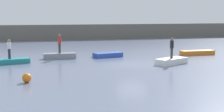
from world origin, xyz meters
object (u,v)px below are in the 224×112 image
at_px(rowboat_teal, 10,61).
at_px(rowboat_grey, 60,56).
at_px(rowboat_blue, 108,55).
at_px(person_white_shirt, 9,48).
at_px(rowboat_white, 171,61).
at_px(rowboat_orange, 197,53).
at_px(person_red_shirt, 59,43).
at_px(mooring_buoy, 27,78).
at_px(person_dark_shirt, 172,47).

relative_size(rowboat_teal, rowboat_grey, 1.07).
height_order(rowboat_blue, person_white_shirt, person_white_shirt).
xyz_separation_m(rowboat_white, rowboat_orange, (5.21, 4.93, -0.02)).
relative_size(rowboat_teal, person_red_shirt, 1.80).
height_order(rowboat_grey, mooring_buoy, mooring_buoy).
bearing_deg(rowboat_blue, rowboat_teal, 178.54).
bearing_deg(person_dark_shirt, mooring_buoy, -159.57).
xyz_separation_m(rowboat_grey, person_red_shirt, (0.00, 0.00, 1.30)).
height_order(person_white_shirt, mooring_buoy, person_white_shirt).
relative_size(person_white_shirt, person_red_shirt, 0.93).
height_order(rowboat_grey, rowboat_blue, rowboat_grey).
xyz_separation_m(person_dark_shirt, person_red_shirt, (-9.20, 5.59, 0.06)).
xyz_separation_m(rowboat_blue, rowboat_orange, (9.60, -0.67, 0.01)).
distance_m(rowboat_white, person_dark_shirt, 1.25).
relative_size(person_dark_shirt, mooring_buoy, 2.99).
bearing_deg(rowboat_blue, rowboat_orange, -17.75).
relative_size(rowboat_grey, rowboat_blue, 1.09).
bearing_deg(rowboat_white, rowboat_grey, 121.06).
xyz_separation_m(rowboat_grey, rowboat_orange, (14.42, -0.67, -0.03)).
distance_m(rowboat_teal, person_white_shirt, 1.19).
relative_size(rowboat_teal, rowboat_blue, 1.17).
xyz_separation_m(rowboat_blue, mooring_buoy, (-7.65, -10.08, 0.08)).
height_order(rowboat_grey, person_white_shirt, person_white_shirt).
xyz_separation_m(rowboat_teal, rowboat_orange, (18.91, 1.36, 0.02)).
bearing_deg(rowboat_white, rowboat_teal, 137.76).
bearing_deg(mooring_buoy, rowboat_grey, 74.26).
distance_m(rowboat_orange, person_red_shirt, 14.49).
xyz_separation_m(rowboat_teal, rowboat_blue, (9.31, 2.03, 0.01)).
relative_size(rowboat_grey, person_dark_shirt, 1.74).
height_order(rowboat_teal, rowboat_grey, rowboat_grey).
xyz_separation_m(rowboat_teal, mooring_buoy, (1.66, -8.05, 0.09)).
bearing_deg(rowboat_grey, rowboat_orange, -1.86).
height_order(person_red_shirt, mooring_buoy, person_red_shirt).
bearing_deg(rowboat_grey, rowboat_white, -30.50).
bearing_deg(person_white_shirt, rowboat_orange, 4.12).
bearing_deg(rowboat_grey, rowboat_teal, -154.93).
height_order(rowboat_white, person_white_shirt, person_white_shirt).
distance_m(person_dark_shirt, person_red_shirt, 10.77).
bearing_deg(person_white_shirt, person_red_shirt, 24.28).
relative_size(person_red_shirt, mooring_buoy, 3.10).
distance_m(rowboat_grey, rowboat_orange, 14.43).
bearing_deg(person_dark_shirt, rowboat_teal, 165.42).
distance_m(rowboat_grey, rowboat_white, 10.77).
height_order(rowboat_teal, mooring_buoy, mooring_buoy).
distance_m(rowboat_white, person_white_shirt, 14.20).
distance_m(rowboat_grey, person_dark_shirt, 10.84).
bearing_deg(person_dark_shirt, rowboat_white, 180.00).
relative_size(rowboat_grey, person_white_shirt, 1.80).
height_order(rowboat_blue, person_red_shirt, person_red_shirt).
relative_size(rowboat_grey, rowboat_white, 1.02).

